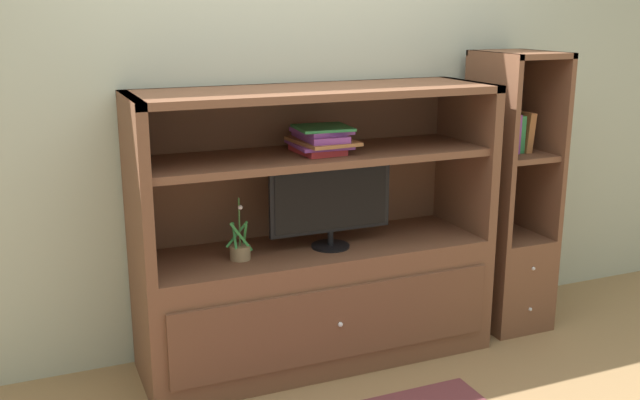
# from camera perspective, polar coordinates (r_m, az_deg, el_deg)

# --- Properties ---
(ground_plane) EXTENTS (8.00, 8.00, 0.00)m
(ground_plane) POSITION_cam_1_polar(r_m,az_deg,el_deg) (3.56, 2.27, -14.78)
(ground_plane) COLOR #99754C
(painted_rear_wall) EXTENTS (6.00, 0.10, 2.80)m
(painted_rear_wall) POSITION_cam_1_polar(r_m,az_deg,el_deg) (3.81, -2.38, 9.40)
(painted_rear_wall) COLOR #ADB29E
(painted_rear_wall) RESTS_ON ground_plane
(media_console) EXTENTS (1.78, 0.59, 1.39)m
(media_console) POSITION_cam_1_polar(r_m,az_deg,el_deg) (3.70, -0.34, -5.84)
(media_console) COLOR brown
(media_console) RESTS_ON ground_plane
(tv_monitor) EXTENTS (0.63, 0.19, 0.42)m
(tv_monitor) POSITION_cam_1_polar(r_m,az_deg,el_deg) (3.56, 0.85, -0.14)
(tv_monitor) COLOR black
(tv_monitor) RESTS_ON media_console
(potted_plant) EXTENTS (0.12, 0.10, 0.30)m
(potted_plant) POSITION_cam_1_polar(r_m,az_deg,el_deg) (3.47, -6.28, -3.98)
(potted_plant) COLOR #8C7251
(potted_plant) RESTS_ON media_console
(magazine_stack) EXTENTS (0.29, 0.36, 0.13)m
(magazine_stack) POSITION_cam_1_polar(r_m,az_deg,el_deg) (3.53, 0.04, 4.78)
(magazine_stack) COLOR red
(magazine_stack) RESTS_ON media_console
(bookshelf_tall) EXTENTS (0.36, 0.48, 1.54)m
(bookshelf_tall) POSITION_cam_1_polar(r_m,az_deg,el_deg) (4.25, 14.44, -2.47)
(bookshelf_tall) COLOR brown
(bookshelf_tall) RESTS_ON ground_plane
(upright_book_row) EXTENTS (0.21, 0.16, 0.22)m
(upright_book_row) POSITION_cam_1_polar(r_m,az_deg,el_deg) (4.10, 14.75, 5.06)
(upright_book_row) COLOR #A56638
(upright_book_row) RESTS_ON bookshelf_tall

